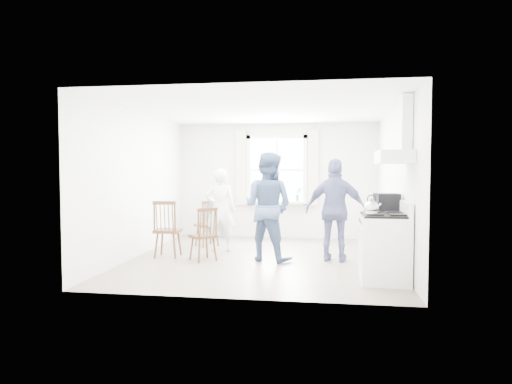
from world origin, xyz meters
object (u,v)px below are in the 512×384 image
object	(u,v)px
stereo_stack	(387,203)
windsor_chair_a	(209,218)
low_cabinet	(383,242)
windsor_chair_c	(206,228)
windsor_chair_b	(166,223)
gas_stove	(384,247)
person_right	(336,210)
person_left	(220,210)
person_mid	(268,207)

from	to	relation	value
stereo_stack	windsor_chair_a	size ratio (longest dim) A/B	0.41
low_cabinet	windsor_chair_a	size ratio (longest dim) A/B	0.96
windsor_chair_c	windsor_chair_b	bearing A→B (deg)	165.52
gas_stove	person_right	xyz separation A→B (m)	(-0.64, 1.32, 0.39)
windsor_chair_b	person_right	distance (m)	2.97
windsor_chair_c	person_right	distance (m)	2.23
windsor_chair_b	person_right	size ratio (longest dim) A/B	0.58
person_left	person_right	size ratio (longest dim) A/B	0.90
stereo_stack	person_right	world-z (taller)	person_right
low_cabinet	windsor_chair_a	world-z (taller)	windsor_chair_a
windsor_chair_b	low_cabinet	bearing A→B (deg)	-7.37
low_cabinet	stereo_stack	xyz separation A→B (m)	(0.04, -0.06, 0.60)
gas_stove	windsor_chair_a	distance (m)	3.94
stereo_stack	person_right	xyz separation A→B (m)	(-0.75, 0.69, -0.18)
windsor_chair_a	person_mid	distance (m)	1.81
person_left	person_right	world-z (taller)	person_right
stereo_stack	person_mid	xyz separation A→B (m)	(-1.90, 0.59, -0.12)
windsor_chair_a	gas_stove	bearing A→B (deg)	-37.42
low_cabinet	stereo_stack	size ratio (longest dim) A/B	2.31
gas_stove	person_left	xyz separation A→B (m)	(-2.79, 1.94, 0.31)
windsor_chair_b	stereo_stack	bearing A→B (deg)	-8.25
windsor_chair_b	person_left	distance (m)	1.12
person_mid	person_right	xyz separation A→B (m)	(1.15, 0.10, -0.05)
person_mid	windsor_chair_a	bearing A→B (deg)	-20.45
person_right	stereo_stack	bearing A→B (deg)	144.76
low_cabinet	gas_stove	bearing A→B (deg)	-95.68
windsor_chair_b	person_left	xyz separation A→B (m)	(0.81, 0.76, 0.17)
windsor_chair_a	person_mid	size ratio (longest dim) A/B	0.51
low_cabinet	windsor_chair_c	bearing A→B (deg)	174.59
windsor_chair_a	windsor_chair_c	bearing A→B (deg)	-77.85
stereo_stack	person_left	bearing A→B (deg)	155.84
stereo_stack	windsor_chair_c	size ratio (longest dim) A/B	0.42
low_cabinet	person_mid	xyz separation A→B (m)	(-1.86, 0.53, 0.48)
windsor_chair_c	person_left	xyz separation A→B (m)	(0.03, 0.96, 0.23)
person_mid	person_left	bearing A→B (deg)	-14.75
gas_stove	windsor_chair_c	distance (m)	2.99
person_right	person_mid	bearing A→B (deg)	12.10
gas_stove	stereo_stack	bearing A→B (deg)	80.41
low_cabinet	windsor_chair_c	world-z (taller)	windsor_chair_c
windsor_chair_b	person_mid	size ratio (longest dim) A/B	0.55
gas_stove	windsor_chair_c	xyz separation A→B (m)	(-2.82, 0.97, 0.08)
low_cabinet	person_mid	world-z (taller)	person_mid
windsor_chair_c	person_right	world-z (taller)	person_right
low_cabinet	person_right	size ratio (longest dim) A/B	0.51
gas_stove	stereo_stack	world-z (taller)	stereo_stack
windsor_chair_c	person_mid	bearing A→B (deg)	13.76
windsor_chair_a	person_right	distance (m)	2.72
windsor_chair_a	person_right	bearing A→B (deg)	-23.28
low_cabinet	stereo_stack	world-z (taller)	stereo_stack
windsor_chair_a	windsor_chair_b	size ratio (longest dim) A/B	0.92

